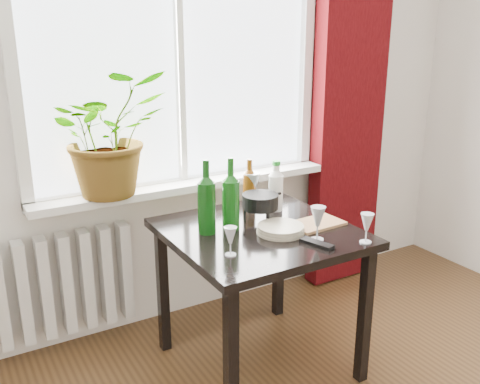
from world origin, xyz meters
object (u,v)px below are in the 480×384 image
plate_stack (281,229)px  fondue_pot (260,208)px  wineglass_front_left (230,241)px  tv_remote (317,243)px  wineglass_back_left (206,205)px  cutting_board (316,224)px  wineglass_front_right (318,223)px  wine_bottle_right (231,193)px  table (260,247)px  wineglass_back_center (252,191)px  bottle_amber (249,184)px  cleaning_bottle (276,186)px  wine_bottle_left (206,196)px  radiator (56,286)px  potted_plant (109,134)px  wineglass_far_right (367,228)px

plate_stack → fondue_pot: fondue_pot is taller
wineglass_front_left → plate_stack: size_ratio=0.58×
fondue_pot → tv_remote: fondue_pot is taller
wineglass_back_left → wineglass_front_left: wineglass_back_left is taller
cutting_board → wineglass_front_right: bearing=-127.0°
wineglass_front_right → wineglass_front_left: 0.43m
fondue_pot → wine_bottle_right: bearing=-173.9°
wineglass_back_left → table: bearing=-53.7°
plate_stack → wineglass_back_center: bearing=80.8°
bottle_amber → wineglass_back_center: size_ratio=1.35×
wine_bottle_right → cleaning_bottle: bearing=19.0°
cleaning_bottle → wine_bottle_left: bearing=-167.1°
wine_bottle_left → fondue_pot: (0.30, 0.01, -0.11)m
wineglass_front_left → radiator: bearing=125.3°
bottle_amber → fondue_pot: (-0.04, -0.17, -0.07)m
potted_plant → plate_stack: bearing=-48.1°
wine_bottle_left → cutting_board: bearing=-19.5°
wine_bottle_left → plate_stack: size_ratio=1.59×
plate_stack → wine_bottle_left: bearing=149.2°
bottle_amber → tv_remote: size_ratio=1.75×
wineglass_back_center → wineglass_back_left: bearing=-172.8°
cutting_board → wine_bottle_left: bearing=160.5°
wine_bottle_right → plate_stack: 0.29m
potted_plant → fondue_pot: (0.59, -0.47, -0.35)m
table → wineglass_far_right: size_ratio=6.03×
wineglass_front_right → fondue_pot: wineglass_front_right is taller
wineglass_back_left → wine_bottle_right: bearing=-69.5°
wineglass_back_center → wineglass_front_left: size_ratio=1.59×
wineglass_front_right → tv_remote: 0.10m
table → tv_remote: size_ratio=5.32×
wineglass_far_right → potted_plant: bearing=132.0°
bottle_amber → wineglass_back_left: bottle_amber is taller
potted_plant → cleaning_bottle: 0.89m
wine_bottle_left → wine_bottle_right: (0.12, -0.01, -0.00)m
radiator → tv_remote: (0.97, -0.92, 0.37)m
wineglass_back_center → wineglass_back_left: (-0.29, -0.04, -0.02)m
cleaning_bottle → wineglass_far_right: 0.58m
tv_remote → cutting_board: 0.25m
wineglass_back_left → fondue_pot: bearing=-29.6°
wineglass_back_center → cutting_board: size_ratio=0.80×
table → wine_bottle_left: (-0.24, 0.09, 0.27)m
table → wine_bottle_right: wine_bottle_right is taller
wineglass_back_center → plate_stack: 0.37m
table → wineglass_front_left: wineglass_front_left is taller
wine_bottle_left → cutting_board: 0.56m
potted_plant → wineglass_back_left: (0.36, -0.34, -0.34)m
cleaning_bottle → fondue_pot: size_ratio=1.30×
wineglass_front_left → wineglass_back_center: bearing=49.9°
wineglass_front_left → wine_bottle_right: bearing=60.5°
potted_plant → plate_stack: size_ratio=2.77×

